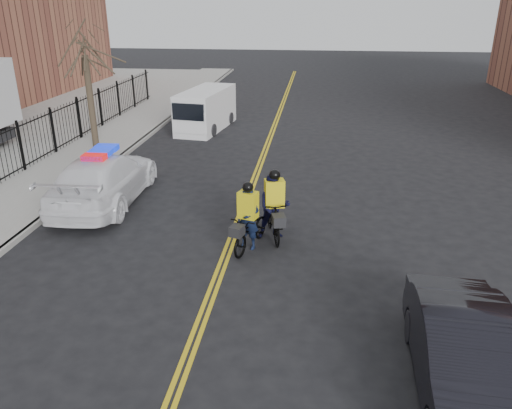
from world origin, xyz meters
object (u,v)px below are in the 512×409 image
Objects in this scene: dark_sedan at (467,359)px; police_cruiser at (104,178)px; cyclist_far at (274,211)px; cargo_van at (205,110)px; cyclist_near at (248,225)px.

police_cruiser is at bearing 143.27° from dark_sedan.
dark_sedan is at bearing -71.76° from cyclist_far.
police_cruiser is at bearing 146.13° from cyclist_far.
cyclist_far reaches higher than police_cruiser.
cyclist_far is at bearing 125.34° from dark_sedan.
cargo_van is at bearing 117.17° from dark_sedan.
cyclist_far reaches higher than cargo_van.
dark_sedan is 6.66m from cyclist_near.
cyclist_far is at bearing -61.25° from cargo_van.
dark_sedan is 6.84m from cyclist_far.
police_cruiser is at bearing -88.18° from cargo_van.
cargo_van reaches higher than cyclist_near.
police_cruiser is 6.17m from cyclist_far.
cyclist_far is at bearing 65.17° from cyclist_near.
dark_sedan is 2.18× the size of cyclist_near.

